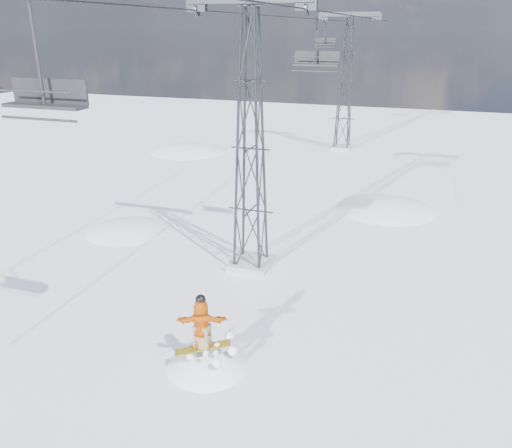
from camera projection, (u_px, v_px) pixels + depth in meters
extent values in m
plane|color=white|center=(147.00, 368.00, 16.08)|extent=(120.00, 120.00, 0.00)
sphere|color=white|center=(139.00, 349.00, 29.77)|extent=(16.00, 16.00, 16.00)
sphere|color=white|center=(372.00, 341.00, 33.67)|extent=(20.00, 20.00, 20.00)
sphere|color=white|center=(194.00, 257.00, 48.14)|extent=(22.00, 22.00, 22.00)
cube|color=#999999|center=(251.00, 263.00, 22.85)|extent=(1.80, 1.80, 0.30)
cube|color=#2B2D32|center=(197.00, 5.00, 19.50)|extent=(0.80, 0.25, 0.50)
cube|color=#2B2D32|center=(307.00, 3.00, 18.20)|extent=(0.80, 0.25, 0.50)
cube|color=#999999|center=(341.00, 148.00, 44.90)|extent=(1.80, 1.80, 0.30)
cube|color=#2B2D32|center=(350.00, 14.00, 40.83)|extent=(5.00, 0.35, 0.35)
cube|color=#2B2D32|center=(323.00, 17.00, 41.55)|extent=(0.80, 0.25, 0.50)
cube|color=#2B2D32|center=(377.00, 17.00, 40.25)|extent=(0.80, 0.25, 0.50)
cylinder|color=black|center=(278.00, 16.00, 29.72)|extent=(0.06, 51.00, 0.06)
cylinder|color=black|center=(352.00, 16.00, 28.42)|extent=(0.06, 51.00, 0.06)
sphere|color=white|center=(209.00, 408.00, 16.81)|extent=(4.40, 4.40, 4.40)
cube|color=gold|center=(203.00, 348.00, 15.58)|extent=(1.73, 1.05, 0.31)
imported|color=#D75A09|center=(202.00, 324.00, 15.26)|extent=(1.66, 1.02, 1.70)
cube|color=#7F6A4E|center=(202.00, 337.00, 15.43)|extent=(0.57, 0.51, 0.78)
sphere|color=black|center=(200.00, 300.00, 14.95)|extent=(0.32, 0.32, 0.32)
cylinder|color=black|center=(37.00, 54.00, 11.91)|extent=(0.09, 0.09, 2.44)
cube|color=black|center=(45.00, 106.00, 12.35)|extent=(2.22, 0.50, 0.09)
cube|color=black|center=(49.00, 91.00, 12.45)|extent=(2.22, 0.07, 0.61)
cylinder|color=black|center=(39.00, 119.00, 12.21)|extent=(2.22, 0.07, 0.07)
cylinder|color=black|center=(33.00, 91.00, 11.92)|extent=(2.22, 0.06, 0.06)
cylinder|color=black|center=(317.00, 38.00, 20.43)|extent=(0.08, 0.08, 2.09)
cube|color=black|center=(316.00, 65.00, 20.82)|extent=(1.90, 0.43, 0.08)
cube|color=black|center=(317.00, 58.00, 20.90)|extent=(1.90, 0.06, 0.52)
cylinder|color=black|center=(314.00, 71.00, 20.70)|extent=(1.90, 0.06, 0.06)
cylinder|color=black|center=(314.00, 57.00, 20.44)|extent=(1.90, 0.05, 0.05)
cylinder|color=black|center=(325.00, 32.00, 43.08)|extent=(0.07, 0.07, 1.99)
cube|color=black|center=(325.00, 44.00, 43.44)|extent=(1.81, 0.41, 0.07)
cube|color=black|center=(325.00, 41.00, 43.52)|extent=(1.81, 0.05, 0.50)
cylinder|color=black|center=(324.00, 47.00, 43.33)|extent=(1.81, 0.05, 0.05)
cylinder|color=black|center=(324.00, 41.00, 43.09)|extent=(1.81, 0.05, 0.05)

